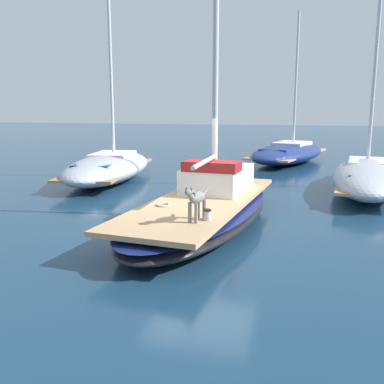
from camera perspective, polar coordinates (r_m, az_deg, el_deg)
name	(u,v)px	position (r m, az deg, el deg)	size (l,w,h in m)	color
ground_plane	(203,226)	(10.34, 1.40, -4.47)	(120.00, 120.00, 0.00)	navy
sailboat_main	(203,212)	(10.26, 1.41, -2.66)	(3.23, 7.45, 0.66)	black
mast_main	(214,56)	(10.74, 2.96, 17.37)	(0.14, 2.27, 7.31)	silver
cabin_house	(217,177)	(11.16, 3.34, 1.96)	(1.62, 2.35, 0.84)	silver
dog_grey	(196,199)	(8.11, 0.55, -0.95)	(0.32, 0.93, 0.70)	gray
deck_winch	(207,215)	(8.26, 2.01, -3.04)	(0.16, 0.16, 0.21)	#B7B7BC
coiled_rope	(163,205)	(9.48, -3.77, -1.68)	(0.32, 0.32, 0.04)	beige
moored_boat_port_side	(109,166)	(16.97, -10.87, 3.32)	(3.56, 7.33, 7.82)	#B2B7C1
moored_boat_starboard_side	(367,175)	(15.50, 22.02, 2.05)	(2.96, 7.36, 7.72)	#B2B7C1
moored_boat_far_astern	(288,152)	(22.60, 12.53, 5.11)	(4.62, 7.80, 7.42)	navy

